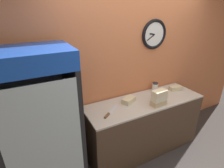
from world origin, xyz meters
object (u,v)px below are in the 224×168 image
at_px(sandwich_flat_left, 129,100).
at_px(condiment_jar, 155,87).
at_px(sandwich_flat_right, 176,88).
at_px(chefs_knife, 109,113).
at_px(beverage_cooler, 40,121).
at_px(sandwich_stack_middle, 159,98).
at_px(sandwich_stack_bottom, 158,103).
at_px(sandwich_stack_top, 160,93).

distance_m(sandwich_flat_left, condiment_jar, 0.61).
distance_m(sandwich_flat_right, chefs_knife, 1.32).
bearing_deg(beverage_cooler, chefs_knife, -3.67).
relative_size(sandwich_stack_middle, chefs_knife, 0.70).
distance_m(beverage_cooler, sandwich_stack_bottom, 1.56).
bearing_deg(sandwich_flat_left, sandwich_stack_bottom, -38.61).
bearing_deg(sandwich_stack_bottom, sandwich_flat_right, 22.82).
bearing_deg(condiment_jar, chefs_knife, -164.94).
xyz_separation_m(sandwich_flat_left, sandwich_flat_right, (0.92, -0.01, -0.00)).
xyz_separation_m(beverage_cooler, condiment_jar, (1.82, 0.21, -0.04)).
relative_size(sandwich_stack_bottom, sandwich_stack_top, 0.98).
distance_m(sandwich_flat_left, chefs_knife, 0.41).
bearing_deg(sandwich_stack_bottom, condiment_jar, 55.86).
distance_m(sandwich_stack_middle, sandwich_flat_right, 0.65).
bearing_deg(sandwich_stack_top, sandwich_flat_right, 22.82).
bearing_deg(sandwich_stack_top, beverage_cooler, 173.25).
bearing_deg(sandwich_flat_left, sandwich_stack_top, -38.61).
relative_size(beverage_cooler, sandwich_stack_top, 8.16).
bearing_deg(sandwich_flat_right, condiment_jar, 156.37).
relative_size(chefs_knife, condiment_jar, 2.22).
relative_size(sandwich_flat_left, condiment_jar, 1.72).
height_order(sandwich_stack_middle, sandwich_stack_top, sandwich_stack_top).
xyz_separation_m(sandwich_stack_bottom, sandwich_stack_middle, (0.00, 0.00, 0.08)).
xyz_separation_m(sandwich_stack_bottom, chefs_knife, (-0.71, 0.13, -0.03)).
relative_size(beverage_cooler, sandwich_flat_right, 8.33).
relative_size(beverage_cooler, chefs_knife, 5.76).
height_order(beverage_cooler, sandwich_stack_bottom, beverage_cooler).
bearing_deg(beverage_cooler, sandwich_flat_left, 3.70).
distance_m(sandwich_stack_bottom, chefs_knife, 0.73).
distance_m(chefs_knife, condiment_jar, 1.02).
bearing_deg(sandwich_flat_right, sandwich_stack_bottom, -157.18).
distance_m(sandwich_stack_middle, sandwich_flat_left, 0.43).
relative_size(beverage_cooler, sandwich_stack_bottom, 8.36).
height_order(sandwich_flat_left, chefs_knife, sandwich_flat_left).
relative_size(sandwich_flat_right, condiment_jar, 1.54).
bearing_deg(condiment_jar, sandwich_stack_top, -124.14).
height_order(sandwich_stack_bottom, sandwich_flat_left, sandwich_stack_bottom).
bearing_deg(condiment_jar, beverage_cooler, -173.40).
bearing_deg(sandwich_flat_right, chefs_knife, -174.74).
bearing_deg(chefs_knife, sandwich_stack_top, -10.32).
distance_m(sandwich_stack_middle, chefs_knife, 0.73).
height_order(sandwich_flat_left, sandwich_flat_right, sandwich_flat_left).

